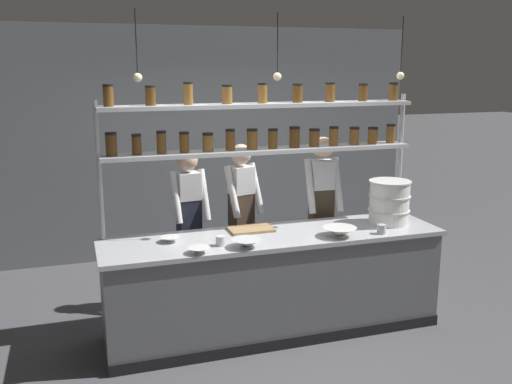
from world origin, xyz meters
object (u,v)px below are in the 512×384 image
prep_bowl_near_left (199,250)px  prep_bowl_center_back (170,239)px  prep_bowl_center_front (246,243)px  chef_left (189,218)px  chef_right (321,207)px  serving_cup_by_board (220,241)px  spice_shelf_unit (263,133)px  container_stack (389,202)px  prep_bowl_near_right (340,232)px  cutting_board (251,229)px  serving_cup_front (381,229)px  chef_center (242,212)px

prep_bowl_near_left → prep_bowl_center_back: (-0.17, 0.37, -0.00)m
prep_bowl_near_left → prep_bowl_center_front: size_ratio=0.72×
chef_left → chef_right: size_ratio=0.93×
prep_bowl_center_front → serving_cup_by_board: 0.22m
prep_bowl_center_front → spice_shelf_unit: bearing=60.3°
chef_left → container_stack: bearing=-32.3°
serving_cup_by_board → prep_bowl_near_left: bearing=-146.2°
prep_bowl_near_left → prep_bowl_center_front: prep_bowl_center_front is taller
prep_bowl_center_front → serving_cup_by_board: serving_cup_by_board is taller
prep_bowl_near_right → serving_cup_by_board: (-1.06, 0.07, 0.00)m
chef_right → cutting_board: bearing=-152.7°
prep_bowl_center_back → serving_cup_front: (1.83, -0.34, 0.02)m
spice_shelf_unit → prep_bowl_near_left: bearing=-139.8°
chef_right → prep_bowl_center_front: (-1.05, -0.83, -0.03)m
chef_right → prep_bowl_near_right: (-0.18, -0.79, -0.02)m
chef_right → serving_cup_front: size_ratio=20.29×
chef_left → serving_cup_by_board: bearing=-93.4°
chef_left → prep_bowl_center_front: 1.14m
prep_bowl_center_front → serving_cup_by_board: size_ratio=3.03×
chef_right → prep_bowl_near_right: chef_right is taller
cutting_board → serving_cup_by_board: (-0.37, -0.35, 0.03)m
chef_center → serving_cup_front: (0.98, -1.10, 0.03)m
serving_cup_front → cutting_board: bearing=157.0°
prep_bowl_center_back → serving_cup_by_board: size_ratio=2.01×
prep_bowl_near_left → prep_bowl_center_back: size_ratio=1.08×
chef_left → serving_cup_front: chef_left is taller
prep_bowl_center_back → prep_bowl_near_right: size_ratio=0.56×
cutting_board → prep_bowl_near_right: size_ratio=1.33×
chef_right → prep_bowl_center_back: bearing=-159.1°
serving_cup_front → serving_cup_by_board: bearing=175.6°
container_stack → chef_left: bearing=154.6°
spice_shelf_unit → chef_center: size_ratio=1.81×
prep_bowl_center_front → serving_cup_front: bearing=-0.1°
prep_bowl_center_front → chef_right: bearing=38.2°
chef_center → prep_bowl_center_front: size_ratio=6.44×
container_stack → serving_cup_by_board: bearing=-174.2°
prep_bowl_center_back → chef_right: bearing=16.8°
prep_bowl_near_left → prep_bowl_near_right: size_ratio=0.60×
chef_center → chef_right: (0.77, -0.26, 0.05)m
container_stack → chef_right: bearing=129.1°
prep_bowl_near_left → prep_bowl_near_right: bearing=3.2°
chef_left → prep_bowl_center_back: size_ratio=9.49×
chef_left → serving_cup_front: (1.51, -1.11, 0.06)m
chef_right → serving_cup_front: 0.86m
serving_cup_by_board → chef_center: bearing=64.1°
chef_left → chef_right: chef_right is taller
spice_shelf_unit → prep_bowl_center_back: size_ratio=17.64×
prep_bowl_near_left → serving_cup_by_board: bearing=33.8°
chef_left → prep_bowl_near_left: size_ratio=8.78×
chef_left → cutting_board: bearing=-63.4°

